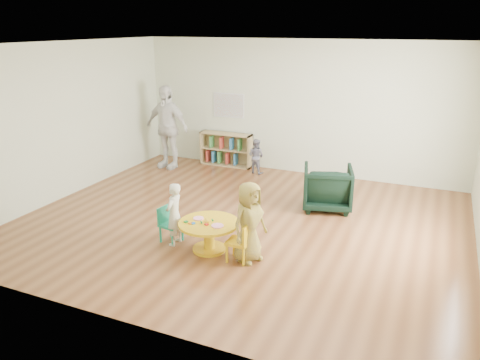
{
  "coord_description": "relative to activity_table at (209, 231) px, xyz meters",
  "views": [
    {
      "loc": [
        2.78,
        -6.47,
        3.08
      ],
      "look_at": [
        0.1,
        -0.3,
        0.83
      ],
      "focal_mm": 35.0,
      "sensor_mm": 36.0,
      "label": 1
    }
  ],
  "objects": [
    {
      "name": "bookshelf",
      "position": [
        -1.59,
        3.97,
        0.07
      ],
      "size": [
        1.2,
        0.3,
        0.75
      ],
      "color": "tan",
      "rests_on": "ground"
    },
    {
      "name": "room",
      "position": [
        0.04,
        1.11,
        1.59
      ],
      "size": [
        7.1,
        7.0,
        2.8
      ],
      "color": "brown",
      "rests_on": "ground"
    },
    {
      "name": "adult_caretaker",
      "position": [
        -2.71,
        3.29,
        0.62
      ],
      "size": [
        1.12,
        0.56,
        1.84
      ],
      "primitive_type": "imported",
      "rotation": [
        0.0,
        0.0,
        -0.11
      ],
      "color": "white",
      "rests_on": "ground"
    },
    {
      "name": "child_left",
      "position": [
        -0.55,
        -0.02,
        0.17
      ],
      "size": [
        0.23,
        0.35,
        0.94
      ],
      "primitive_type": "imported",
      "rotation": [
        0.0,
        0.0,
        -1.55
      ],
      "color": "silver",
      "rests_on": "ground"
    },
    {
      "name": "toddler",
      "position": [
        -0.74,
        3.67,
        0.08
      ],
      "size": [
        0.41,
        0.35,
        0.75
      ],
      "primitive_type": "imported",
      "rotation": [
        0.0,
        0.0,
        2.94
      ],
      "color": "#17183A",
      "rests_on": "ground"
    },
    {
      "name": "armchair",
      "position": [
        1.15,
        2.25,
        0.08
      ],
      "size": [
        1.01,
        1.02,
        0.76
      ],
      "primitive_type": "imported",
      "rotation": [
        0.0,
        0.0,
        3.41
      ],
      "color": "black",
      "rests_on": "ground"
    },
    {
      "name": "activity_table",
      "position": [
        0.0,
        0.0,
        0.0
      ],
      "size": [
        0.86,
        0.86,
        0.48
      ],
      "rotation": [
        0.0,
        0.0,
        -0.32
      ],
      "color": "gold",
      "rests_on": "ground"
    },
    {
      "name": "kid_chair_right",
      "position": [
        0.55,
        -0.12,
        0.0
      ],
      "size": [
        0.3,
        0.3,
        0.56
      ],
      "rotation": [
        0.0,
        0.0,
        1.58
      ],
      "color": "gold",
      "rests_on": "ground"
    },
    {
      "name": "alphabet_poster",
      "position": [
        -1.57,
        4.09,
        1.05
      ],
      "size": [
        0.74,
        0.01,
        0.54
      ],
      "color": "white",
      "rests_on": "ground"
    },
    {
      "name": "kid_chair_left",
      "position": [
        -0.68,
        0.04,
        -0.01
      ],
      "size": [
        0.33,
        0.33,
        0.54
      ],
      "rotation": [
        0.0,
        0.0,
        -1.73
      ],
      "color": "#1A936D",
      "rests_on": "ground"
    },
    {
      "name": "child_right",
      "position": [
        0.63,
        -0.05,
        0.26
      ],
      "size": [
        0.55,
        0.65,
        1.12
      ],
      "primitive_type": "imported",
      "rotation": [
        0.0,
        0.0,
        1.16
      ],
      "color": "yellow",
      "rests_on": "ground"
    }
  ]
}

